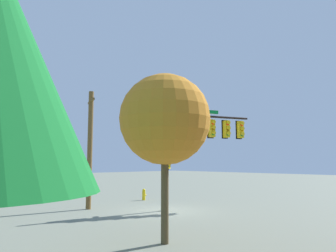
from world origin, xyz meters
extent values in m
plane|color=slate|center=(0.00, 0.00, 0.00)|extent=(120.00, 120.00, 0.00)
cylinder|color=black|center=(0.00, 0.00, 3.16)|extent=(0.20, 0.20, 6.31)
cylinder|color=black|center=(0.00, 0.00, 0.10)|extent=(0.36, 0.36, 0.20)
cylinder|color=black|center=(2.71, -1.10, 5.67)|extent=(5.46, 2.32, 0.14)
cylinder|color=black|center=(1.22, -0.49, 5.17)|extent=(2.49, 1.07, 1.07)
cube|color=yellow|center=(0.98, -0.40, 4.92)|extent=(0.43, 0.46, 1.10)
cube|color=black|center=(1.06, -0.21, 4.92)|extent=(0.42, 0.21, 1.22)
sphere|color=#FF2018|center=(0.91, -0.58, 5.26)|extent=(0.22, 0.22, 0.22)
cylinder|color=yellow|center=(0.88, -0.64, 5.31)|extent=(0.27, 0.22, 0.23)
sphere|color=#855607|center=(0.91, -0.58, 4.92)|extent=(0.22, 0.22, 0.22)
cylinder|color=yellow|center=(0.88, -0.64, 4.97)|extent=(0.27, 0.22, 0.23)
sphere|color=#0B621E|center=(0.91, -0.58, 4.58)|extent=(0.22, 0.22, 0.22)
cylinder|color=yellow|center=(0.88, -0.64, 4.63)|extent=(0.27, 0.22, 0.23)
cube|color=yellow|center=(1.97, -0.80, 4.92)|extent=(0.44, 0.46, 1.10)
cube|color=black|center=(2.05, -0.61, 4.92)|extent=(0.42, 0.22, 1.22)
sphere|color=#FF2018|center=(1.89, -0.98, 5.26)|extent=(0.22, 0.22, 0.22)
cylinder|color=yellow|center=(1.86, -1.03, 5.31)|extent=(0.27, 0.22, 0.23)
sphere|color=#855607|center=(1.89, -0.98, 4.92)|extent=(0.22, 0.22, 0.22)
cylinder|color=yellow|center=(1.86, -1.03, 4.97)|extent=(0.27, 0.22, 0.23)
sphere|color=#0B621E|center=(1.89, -0.98, 4.58)|extent=(0.22, 0.22, 0.22)
cylinder|color=yellow|center=(1.86, -1.03, 4.63)|extent=(0.27, 0.22, 0.23)
cube|color=yellow|center=(2.95, -1.20, 4.92)|extent=(0.44, 0.46, 1.10)
cube|color=black|center=(3.03, -1.01, 4.92)|extent=(0.42, 0.21, 1.22)
sphere|color=#FF2018|center=(2.87, -1.38, 5.26)|extent=(0.22, 0.22, 0.22)
cylinder|color=yellow|center=(2.85, -1.43, 5.31)|extent=(0.27, 0.22, 0.23)
sphere|color=#855607|center=(2.87, -1.38, 4.92)|extent=(0.22, 0.22, 0.22)
cylinder|color=yellow|center=(2.85, -1.43, 4.97)|extent=(0.27, 0.22, 0.23)
sphere|color=#0B621E|center=(2.87, -1.38, 4.58)|extent=(0.22, 0.22, 0.22)
cylinder|color=yellow|center=(2.85, -1.43, 4.63)|extent=(0.27, 0.22, 0.23)
cube|color=yellow|center=(3.94, -1.59, 4.92)|extent=(0.43, 0.45, 1.10)
cube|color=black|center=(4.01, -1.41, 4.92)|extent=(0.42, 0.20, 1.22)
sphere|color=#FF2018|center=(3.86, -1.78, 5.26)|extent=(0.22, 0.22, 0.22)
cylinder|color=yellow|center=(3.84, -1.84, 5.31)|extent=(0.27, 0.21, 0.23)
sphere|color=#855607|center=(3.86, -1.78, 4.92)|extent=(0.22, 0.22, 0.22)
cylinder|color=yellow|center=(3.84, -1.84, 4.97)|extent=(0.27, 0.21, 0.23)
sphere|color=#0B621E|center=(3.86, -1.78, 4.58)|extent=(0.22, 0.22, 0.22)
cylinder|color=yellow|center=(3.84, -1.84, 4.63)|extent=(0.27, 0.21, 0.23)
cube|color=yellow|center=(4.92, -1.99, 4.92)|extent=(0.44, 0.46, 1.10)
cube|color=black|center=(5.00, -1.81, 4.92)|extent=(0.42, 0.22, 1.22)
sphere|color=#FF2018|center=(4.84, -2.18, 5.26)|extent=(0.22, 0.22, 0.22)
cylinder|color=yellow|center=(4.81, -2.23, 5.31)|extent=(0.27, 0.22, 0.23)
sphere|color=#855607|center=(4.84, -2.18, 4.92)|extent=(0.22, 0.22, 0.22)
cylinder|color=yellow|center=(4.81, -2.23, 4.97)|extent=(0.27, 0.22, 0.23)
sphere|color=#0B621E|center=(4.84, -2.18, 4.58)|extent=(0.22, 0.22, 0.22)
cylinder|color=yellow|center=(4.81, -2.23, 4.63)|extent=(0.27, 0.22, 0.23)
cube|color=gold|center=(-0.32, 0.13, 4.27)|extent=(0.45, 0.43, 1.10)
cube|color=black|center=(-0.14, 0.06, 4.27)|extent=(0.20, 0.42, 1.22)
sphere|color=#FF2018|center=(-0.51, 0.21, 4.61)|extent=(0.22, 0.22, 0.22)
cylinder|color=gold|center=(-0.57, 0.23, 4.66)|extent=(0.22, 0.27, 0.23)
sphere|color=#855607|center=(-0.51, 0.21, 4.27)|extent=(0.22, 0.22, 0.22)
cylinder|color=gold|center=(-0.57, 0.23, 4.32)|extent=(0.22, 0.27, 0.23)
sphere|color=#0B621E|center=(-0.51, 0.21, 3.93)|extent=(0.22, 0.22, 0.22)
cylinder|color=gold|center=(-0.57, 0.23, 3.98)|extent=(0.22, 0.27, 0.23)
cube|color=yellow|center=(-0.13, -0.32, 2.97)|extent=(0.43, 0.45, 1.10)
cube|color=black|center=(-0.06, -0.14, 2.97)|extent=(0.42, 0.20, 1.22)
sphere|color=#FF2018|center=(-0.21, -0.51, 3.31)|extent=(0.22, 0.22, 0.22)
cylinder|color=yellow|center=(-0.23, -0.57, 3.36)|extent=(0.27, 0.22, 0.23)
sphere|color=#855607|center=(-0.21, -0.51, 2.97)|extent=(0.22, 0.22, 0.22)
cylinder|color=yellow|center=(-0.23, -0.57, 3.02)|extent=(0.27, 0.22, 0.23)
sphere|color=#0B621E|center=(-0.21, -0.51, 2.63)|extent=(0.22, 0.22, 0.22)
cylinder|color=yellow|center=(-0.23, -0.57, 2.68)|extent=(0.27, 0.22, 0.23)
cube|color=white|center=(2.98, -1.21, 5.97)|extent=(0.88, 0.37, 0.26)
cube|color=#0B7D31|center=(2.98, -1.21, 5.97)|extent=(0.85, 0.37, 0.22)
cube|color=white|center=(0.00, 0.00, 3.37)|extent=(0.37, 0.88, 0.26)
cube|color=#117234|center=(0.00, 0.00, 3.37)|extent=(0.37, 0.85, 0.22)
cylinder|color=brown|center=(-2.91, 3.59, 3.58)|extent=(0.31, 0.31, 7.17)
cube|color=brown|center=(-2.91, 3.59, 6.57)|extent=(0.73, 1.73, 0.12)
cylinder|color=yellow|center=(2.37, 4.84, 0.33)|extent=(0.24, 0.24, 0.65)
sphere|color=yellow|center=(2.37, 4.84, 0.72)|extent=(0.22, 0.22, 0.22)
cylinder|color=#DDB806|center=(2.52, 4.84, 0.36)|extent=(0.12, 0.10, 0.10)
cylinder|color=brown|center=(-5.08, -5.50, 1.48)|extent=(0.27, 0.27, 2.96)
sphere|color=orange|center=(-5.08, -5.50, 4.35)|extent=(3.29, 3.29, 3.29)
camera|label=1|loc=(-12.86, -13.89, 2.82)|focal=34.19mm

